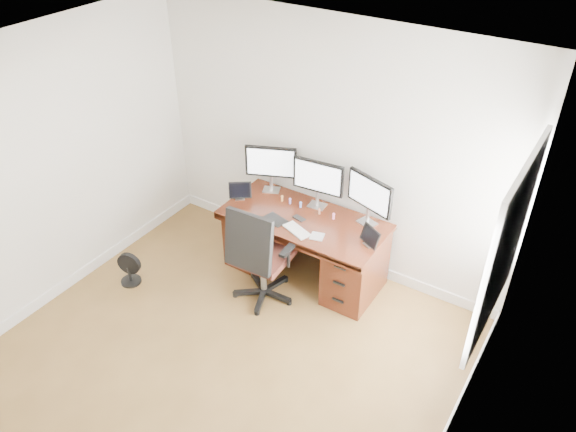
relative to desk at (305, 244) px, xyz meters
The scene contains 20 objects.
ground 1.87m from the desk, 90.00° to the right, with size 4.50×4.50×0.00m, color brown.
back_wall 1.04m from the desk, 90.00° to the left, with size 4.00×0.10×2.70m, color white.
right_wall 2.80m from the desk, 40.79° to the right, with size 0.10×4.50×2.70m.
desk is the anchor object (origin of this frame).
office_chair 0.60m from the desk, 106.61° to the right, with size 0.66×0.63×1.14m.
floor_fan 1.88m from the desk, 142.81° to the right, with size 0.26×0.22×0.37m.
monitor_left 0.93m from the desk, 157.68° to the left, with size 0.52×0.25×0.53m.
monitor_center 0.72m from the desk, 89.97° to the left, with size 0.55×0.16×0.53m.
monitor_right 0.93m from the desk, 22.31° to the left, with size 0.53×0.20×0.53m.
tablet_left 0.89m from the desk, behind, with size 0.23×0.20×0.19m.
tablet_right 0.87m from the desk, ahead, with size 0.24×0.17×0.19m.
keyboard 0.44m from the desk, 77.60° to the right, with size 0.30×0.13×0.01m, color white.
trackpad 0.50m from the desk, 40.42° to the right, with size 0.13×0.13×0.01m, color silver.
drawing_tablet 0.47m from the desk, 136.73° to the right, with size 0.24×0.15×0.01m, color black.
phone 0.36m from the desk, 120.68° to the right, with size 0.13×0.07×0.01m, color black.
figurine_orange 0.54m from the desk, 161.75° to the left, with size 0.03×0.03×0.07m.
figurine_purple 0.48m from the desk, 155.52° to the left, with size 0.03×0.03×0.07m.
figurine_blue 0.43m from the desk, 137.74° to the left, with size 0.03×0.03×0.07m.
figurine_brown 0.42m from the desk, 51.50° to the left, with size 0.03×0.03×0.07m.
figurine_pink 0.48m from the desk, 24.55° to the left, with size 0.03×0.03×0.07m.
Camera 1 is at (2.39, -2.24, 4.00)m, focal length 35.00 mm.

